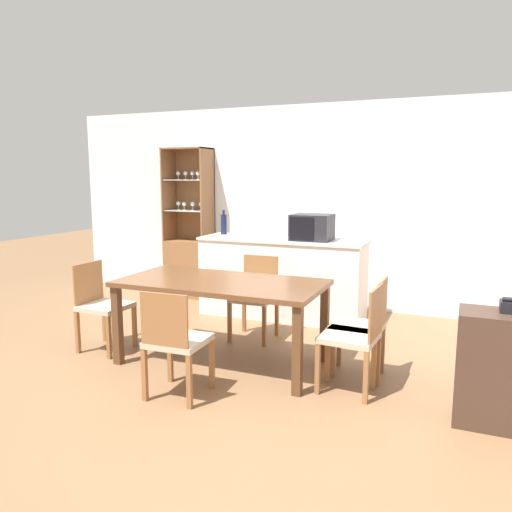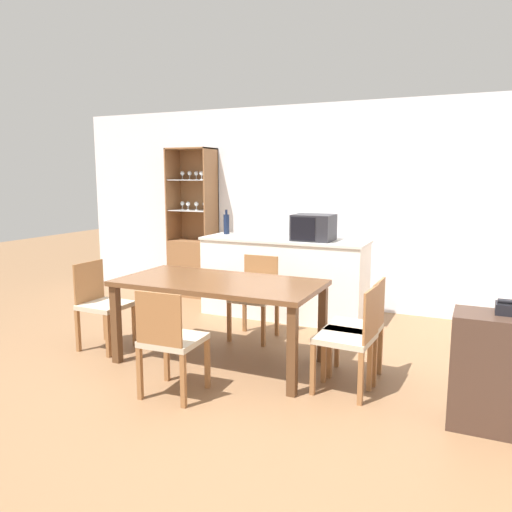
% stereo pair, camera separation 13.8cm
% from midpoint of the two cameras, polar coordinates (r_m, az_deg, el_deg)
% --- Properties ---
extents(ground_plane, '(18.00, 18.00, 0.00)m').
position_cam_midpoint_polar(ground_plane, '(4.38, -5.24, -13.19)').
color(ground_plane, brown).
extents(wall_back, '(6.80, 0.06, 2.55)m').
position_cam_midpoint_polar(wall_back, '(6.48, 6.23, 5.66)').
color(wall_back, silver).
rests_on(wall_back, ground_plane).
extents(kitchen_counter, '(1.96, 0.60, 0.94)m').
position_cam_midpoint_polar(kitchen_counter, '(5.91, 3.84, -2.51)').
color(kitchen_counter, white).
rests_on(kitchen_counter, ground_plane).
extents(display_cabinet, '(0.62, 0.39, 2.03)m').
position_cam_midpoint_polar(display_cabinet, '(7.01, -6.59, 0.25)').
color(display_cabinet, brown).
rests_on(display_cabinet, ground_plane).
extents(dining_table, '(1.79, 0.90, 0.75)m').
position_cam_midpoint_polar(dining_table, '(4.42, -3.34, -3.88)').
color(dining_table, brown).
rests_on(dining_table, ground_plane).
extents(dining_chair_side_right_near, '(0.44, 0.44, 0.84)m').
position_cam_midpoint_polar(dining_chair_side_right_near, '(3.95, 11.72, -9.12)').
color(dining_chair_side_right_near, '#C1B299').
rests_on(dining_chair_side_right_near, ground_plane).
extents(dining_chair_head_far, '(0.42, 0.42, 0.84)m').
position_cam_midpoint_polar(dining_chair_head_far, '(5.15, 0.67, -4.63)').
color(dining_chair_head_far, '#C1B299').
rests_on(dining_chair_head_far, ground_plane).
extents(dining_chair_side_left_near, '(0.42, 0.42, 0.84)m').
position_cam_midpoint_polar(dining_chair_side_left_near, '(5.04, -16.42, -5.30)').
color(dining_chair_side_left_near, '#C1B299').
rests_on(dining_chair_side_left_near, ground_plane).
extents(dining_chair_side_right_far, '(0.42, 0.42, 0.84)m').
position_cam_midpoint_polar(dining_chair_side_right_far, '(4.20, 12.56, -8.02)').
color(dining_chair_side_right_far, '#C1B299').
rests_on(dining_chair_side_right_far, ground_plane).
extents(dining_chair_head_near, '(0.43, 0.43, 0.84)m').
position_cam_midpoint_polar(dining_chair_head_near, '(3.85, -8.70, -9.54)').
color(dining_chair_head_near, '#C1B299').
rests_on(dining_chair_head_near, ground_plane).
extents(microwave, '(0.44, 0.39, 0.30)m').
position_cam_midpoint_polar(microwave, '(5.69, 7.28, 3.25)').
color(microwave, '#232328').
rests_on(microwave, kitchen_counter).
extents(wine_bottle, '(0.07, 0.07, 0.31)m').
position_cam_midpoint_polar(wine_bottle, '(6.27, -2.77, 3.69)').
color(wine_bottle, '#141E38').
rests_on(wine_bottle, kitchen_counter).
extents(side_cabinet, '(0.59, 0.36, 0.77)m').
position_cam_midpoint_polar(side_cabinet, '(3.74, 26.97, -11.80)').
color(side_cabinet, '#422D23').
rests_on(side_cabinet, ground_plane).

